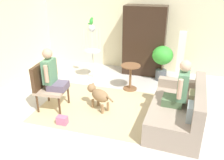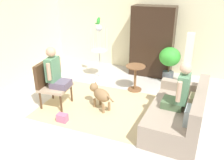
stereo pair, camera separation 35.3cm
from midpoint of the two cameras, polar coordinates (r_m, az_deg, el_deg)
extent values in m
plane|color=beige|center=(5.03, -1.11, -7.56)|extent=(7.39, 7.39, 0.00)
cube|color=beige|center=(7.07, 5.74, 13.71)|extent=(6.76, 0.12, 2.79)
cube|color=#C6B284|center=(5.11, -2.56, -7.02)|extent=(3.01, 1.97, 0.01)
cube|color=gray|center=(4.59, 13.12, -8.37)|extent=(1.01, 1.73, 0.45)
cube|color=gray|center=(4.37, 18.47, -4.31)|extent=(0.27, 1.69, 0.41)
cube|color=gray|center=(5.10, 14.56, -1.01)|extent=(0.93, 0.23, 0.20)
cube|color=#9EB2B7|center=(4.03, 16.23, -7.53)|extent=(0.12, 0.32, 0.28)
cube|color=#C6B284|center=(4.45, 16.73, -4.51)|extent=(0.12, 0.31, 0.28)
cylinder|color=#4C331E|center=(5.35, -12.53, -3.66)|extent=(0.04, 0.04, 0.41)
cylinder|color=#4C331E|center=(4.96, -14.79, -6.23)|extent=(0.04, 0.04, 0.41)
cylinder|color=#4C331E|center=(5.56, -17.17, -3.11)|extent=(0.04, 0.04, 0.41)
cylinder|color=#4C331E|center=(5.18, -19.70, -5.51)|extent=(0.04, 0.04, 0.41)
cube|color=tan|center=(5.15, -16.34, -2.28)|extent=(0.64, 0.65, 0.06)
cube|color=#4C331E|center=(5.16, -19.23, 0.88)|extent=(0.13, 0.60, 0.52)
cube|color=#4C6844|center=(4.45, 12.39, -5.01)|extent=(0.39, 0.36, 0.14)
cube|color=#598C66|center=(4.29, 14.80, -1.45)|extent=(0.20, 0.35, 0.52)
sphere|color=#DDB293|center=(4.15, 15.34, 3.31)|extent=(0.20, 0.20, 0.20)
cylinder|color=#DDB293|center=(4.09, 13.97, -2.24)|extent=(0.08, 0.08, 0.36)
cylinder|color=#DDB293|center=(4.48, 14.61, 0.01)|extent=(0.08, 0.08, 0.36)
cube|color=slate|center=(5.05, -15.04, -1.42)|extent=(0.41, 0.38, 0.14)
cube|color=#598C66|center=(5.00, -17.09, 2.09)|extent=(0.21, 0.36, 0.50)
sphere|color=tan|center=(4.88, -17.62, 6.16)|extent=(0.20, 0.20, 0.20)
cylinder|color=tan|center=(5.15, -15.64, 3.19)|extent=(0.08, 0.08, 0.35)
cylinder|color=tan|center=(4.80, -17.88, 1.40)|extent=(0.08, 0.08, 0.35)
cylinder|color=brown|center=(5.72, 2.86, 3.50)|extent=(0.48, 0.48, 0.02)
cylinder|color=brown|center=(5.84, 2.80, 0.50)|extent=(0.06, 0.06, 0.63)
cylinder|color=brown|center=(5.96, 2.74, -2.14)|extent=(0.34, 0.34, 0.03)
ellipsoid|color=olive|center=(4.94, -4.99, -3.87)|extent=(0.52, 0.45, 0.26)
sphere|color=olive|center=(5.11, -7.01, -2.01)|extent=(0.19, 0.19, 0.19)
cone|color=olive|center=(5.04, -7.49, -1.20)|extent=(0.06, 0.06, 0.06)
cone|color=olive|center=(5.09, -6.64, -0.89)|extent=(0.06, 0.06, 0.06)
cylinder|color=olive|center=(4.71, -2.66, -4.71)|extent=(0.18, 0.12, 0.10)
cylinder|color=olive|center=(5.12, -6.70, -5.83)|extent=(0.06, 0.06, 0.20)
cylinder|color=olive|center=(5.20, -5.33, -5.26)|extent=(0.06, 0.06, 0.20)
cylinder|color=olive|center=(4.90, -4.44, -7.19)|extent=(0.06, 0.06, 0.20)
cylinder|color=olive|center=(4.99, -3.04, -6.57)|extent=(0.06, 0.06, 0.20)
cylinder|color=silver|center=(6.63, -6.09, 0.51)|extent=(0.36, 0.36, 0.03)
cylinder|color=silver|center=(6.49, -6.24, 3.63)|extent=(0.04, 0.04, 0.80)
cylinder|color=silver|center=(6.36, -6.40, 7.09)|extent=(0.47, 0.47, 0.02)
cylinder|color=silver|center=(6.20, -4.61, 9.68)|extent=(0.01, 0.01, 0.60)
cylinder|color=silver|center=(6.33, -4.55, 9.98)|extent=(0.01, 0.01, 0.60)
cylinder|color=silver|center=(6.44, -5.23, 10.20)|extent=(0.01, 0.01, 0.60)
cylinder|color=silver|center=(6.49, -6.37, 10.26)|extent=(0.01, 0.01, 0.60)
cylinder|color=silver|center=(6.46, -7.56, 10.14)|extent=(0.01, 0.01, 0.60)
cylinder|color=silver|center=(6.37, -8.39, 9.88)|extent=(0.01, 0.01, 0.60)
cylinder|color=silver|center=(6.24, -8.53, 9.58)|extent=(0.01, 0.01, 0.60)
cylinder|color=silver|center=(6.12, -7.89, 9.35)|extent=(0.01, 0.01, 0.60)
cylinder|color=silver|center=(6.07, -6.69, 9.28)|extent=(0.01, 0.01, 0.60)
cylinder|color=silver|center=(6.10, -5.43, 9.41)|extent=(0.01, 0.01, 0.60)
sphere|color=silver|center=(6.21, -6.66, 12.46)|extent=(0.19, 0.19, 0.19)
ellipsoid|color=green|center=(6.19, -6.80, 14.04)|extent=(0.09, 0.10, 0.16)
sphere|color=green|center=(6.17, -6.66, 14.72)|extent=(0.07, 0.07, 0.07)
cone|color=#D8BF4C|center=(6.15, -6.34, 14.71)|extent=(0.03, 0.02, 0.02)
ellipsoid|color=green|center=(6.21, -7.12, 13.51)|extent=(0.12, 0.03, 0.04)
cylinder|color=#4C5156|center=(6.54, 10.38, 1.20)|extent=(0.30, 0.30, 0.30)
cylinder|color=brown|center=(6.45, 10.54, 3.24)|extent=(0.03, 0.03, 0.20)
ellipsoid|color=green|center=(6.35, 10.75, 5.95)|extent=(0.55, 0.55, 0.50)
cube|color=#4C4742|center=(6.53, 14.25, -0.35)|extent=(0.20, 0.20, 0.06)
cube|color=white|center=(6.29, 14.88, 5.44)|extent=(0.18, 0.18, 1.33)
cube|color=black|center=(6.73, 6.45, 9.49)|extent=(1.16, 0.56, 1.95)
cube|color=#D8668C|center=(4.71, -14.25, -9.60)|extent=(0.21, 0.13, 0.17)
camera|label=1|loc=(0.18, -92.30, -1.01)|focal=37.30mm
camera|label=2|loc=(0.18, 87.70, 1.01)|focal=37.30mm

